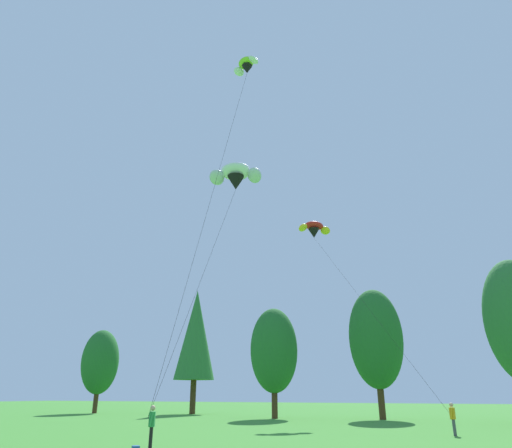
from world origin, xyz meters
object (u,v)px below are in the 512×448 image
Objects in this scene: parafoil_kite_mid_red_yellow at (314,229)px; parafoil_kite_far_lime_white at (246,66)px; parafoil_kite_high_white at (236,177)px; kite_flyer_mid at (453,416)px; kite_flyer_near at (152,423)px.

parafoil_kite_mid_red_yellow is 0.71× the size of parafoil_kite_far_lime_white.
parafoil_kite_high_white is 17.05m from parafoil_kite_mid_red_yellow.
parafoil_kite_far_lime_white is at bearing -9.42° from parafoil_kite_high_white.
parafoil_kite_high_white is 9.22m from parafoil_kite_far_lime_white.
parafoil_kite_far_lime_white reaches higher than kite_flyer_mid.
kite_flyer_mid is 0.10× the size of parafoil_kite_mid_red_yellow.
parafoil_kite_mid_red_yellow is (0.51, 25.30, 17.04)m from kite_flyer_near.
kite_flyer_mid is at bearing -50.80° from parafoil_kite_mid_red_yellow.
kite_flyer_near is 30.51m from parafoil_kite_mid_red_yellow.
parafoil_kite_mid_red_yellow reaches higher than kite_flyer_near.
parafoil_kite_high_white is (-0.31, 8.34, 15.52)m from kite_flyer_near.
parafoil_kite_far_lime_white is at bearing 86.53° from kite_flyer_near.
kite_flyer_mid is at bearing 15.50° from parafoil_kite_high_white.
kite_flyer_near is 0.10× the size of parafoil_kite_mid_red_yellow.
kite_flyer_near is at bearing -93.47° from parafoil_kite_far_lime_white.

